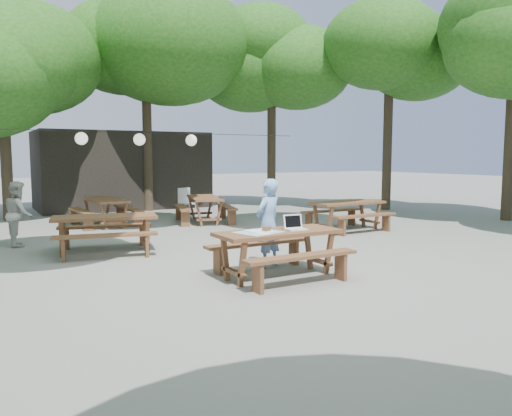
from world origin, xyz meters
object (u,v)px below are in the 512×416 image
at_px(main_picnic_table, 278,253).
at_px(second_person, 19,214).
at_px(plastic_chair, 187,208).
at_px(picnic_table_nw, 105,234).
at_px(woman, 268,223).

xyz_separation_m(main_picnic_table, second_person, (-3.32, 5.15, 0.31)).
distance_m(main_picnic_table, plastic_chair, 8.58).
bearing_deg(main_picnic_table, second_person, 122.81).
distance_m(picnic_table_nw, second_person, 2.26).
relative_size(picnic_table_nw, woman, 1.43).
xyz_separation_m(woman, plastic_chair, (1.61, 7.65, -0.51)).
bearing_deg(plastic_chair, main_picnic_table, -111.76).
bearing_deg(picnic_table_nw, woman, -38.86).
distance_m(picnic_table_nw, plastic_chair, 6.22).
xyz_separation_m(main_picnic_table, plastic_chair, (1.86, 8.37, -0.13)).
distance_m(woman, plastic_chair, 7.84).
bearing_deg(main_picnic_table, woman, 70.54).
bearing_deg(woman, picnic_table_nw, -72.72).
height_order(main_picnic_table, woman, woman).
bearing_deg(second_person, woman, -139.37).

